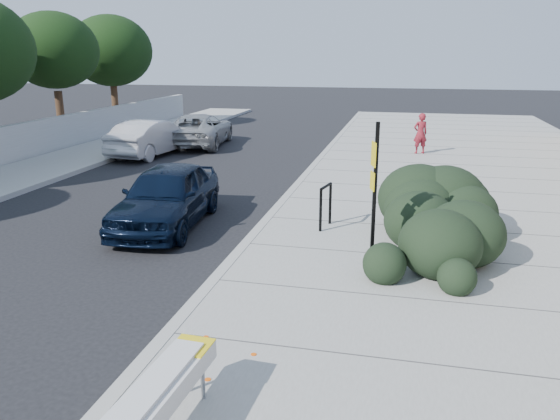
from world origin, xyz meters
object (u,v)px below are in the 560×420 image
at_px(bench, 155,399).
at_px(pedestrian, 420,133).
at_px(wagon_silver, 151,138).
at_px(suv_silver, 199,130).
at_px(sign_post, 374,187).
at_px(sedan_navy, 167,196).
at_px(bike_rack, 326,202).

height_order(bench, pedestrian, pedestrian).
height_order(wagon_silver, suv_silver, wagon_silver).
relative_size(sign_post, sedan_navy, 0.63).
bearing_deg(sedan_navy, wagon_silver, 113.07).
distance_m(wagon_silver, pedestrian, 10.96).
xyz_separation_m(bike_rack, sign_post, (1.21, -2.21, 0.94)).
distance_m(bike_rack, sedan_navy, 3.86).
bearing_deg(pedestrian, bike_rack, 54.07).
distance_m(bench, sign_post, 5.87).
distance_m(bike_rack, pedestrian, 10.82).
distance_m(sign_post, pedestrian, 12.86).
relative_size(wagon_silver, suv_silver, 0.87).
bearing_deg(wagon_silver, bench, 122.18).
xyz_separation_m(sign_post, suv_silver, (-8.71, 13.54, -0.99)).
xyz_separation_m(bench, suv_silver, (-6.89, 19.02, 0.04)).
bearing_deg(wagon_silver, sign_post, 138.46).
bearing_deg(pedestrian, suv_silver, -28.13).
bearing_deg(bench, wagon_silver, 119.22).
distance_m(sedan_navy, wagon_silver, 9.87).
bearing_deg(bench, bike_rack, 88.67).
xyz_separation_m(bike_rack, suv_silver, (-7.51, 11.32, -0.04)).
distance_m(bench, sedan_navy, 8.11).
bearing_deg(sedan_navy, bench, -71.35).
height_order(sign_post, sedan_navy, sign_post).
bearing_deg(wagon_silver, bike_rack, 141.30).
relative_size(bike_rack, wagon_silver, 0.23).
bearing_deg(bike_rack, suv_silver, 135.52).
distance_m(bench, pedestrian, 18.50).
distance_m(bike_rack, sign_post, 2.69).
xyz_separation_m(sedan_navy, suv_silver, (-3.65, 11.58, -0.03)).
bearing_deg(sign_post, suv_silver, 106.53).
height_order(sign_post, wagon_silver, sign_post).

